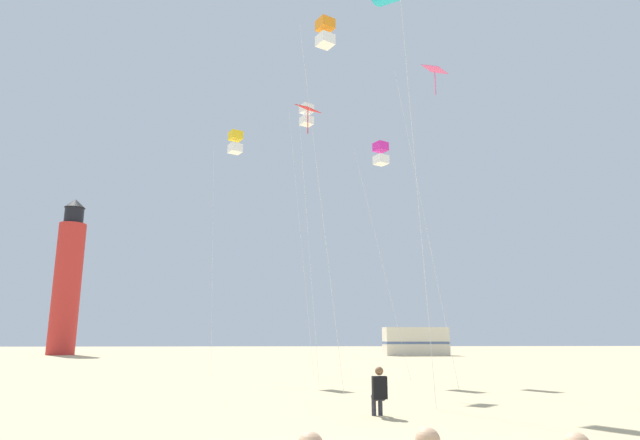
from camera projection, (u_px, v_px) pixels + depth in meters
The scene contains 9 objects.
kite_flyer_standing at pixel (379, 390), 12.71m from camera, with size 0.35×0.52×1.16m.
kite_box_orange at pixel (325, 34), 21.39m from camera, with size 1.58×1.46×14.38m.
kite_box_magenta at pixel (381, 154), 27.02m from camera, with size 2.29×1.89×11.52m.
kite_diamond_scarlet at pixel (308, 120), 23.70m from camera, with size 1.22×1.22×12.05m.
kite_box_white at pixel (307, 116), 29.06m from camera, with size 1.37×1.37×14.26m.
kite_box_gold at pixel (235, 143), 27.54m from camera, with size 1.61×1.77×12.26m.
kite_diamond_rainbow at pixel (434, 83), 23.06m from camera, with size 2.34×2.34×13.49m.
lighthouse_distant at pixel (68, 280), 57.27m from camera, with size 2.80×2.80×16.80m.
rv_van_cream at pixel (416, 341), 54.04m from camera, with size 6.53×2.59×2.80m.
Camera 1 is at (-1.20, -7.58, 1.86)m, focal length 29.93 mm.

